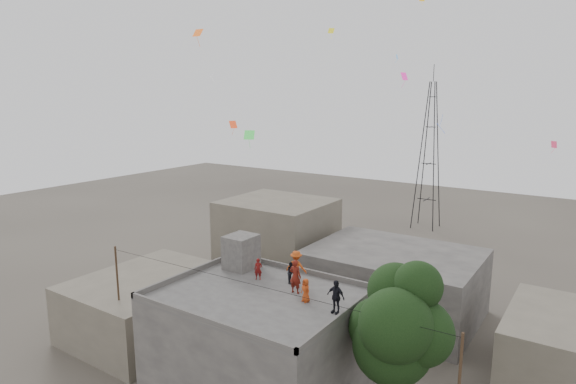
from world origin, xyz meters
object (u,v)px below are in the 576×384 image
at_px(tree, 398,327).
at_px(person_dark_adult, 336,297).
at_px(transmission_tower, 429,156).
at_px(stair_head_box, 241,252).
at_px(person_red_adult, 295,277).

xyz_separation_m(tree, person_dark_adult, (-2.97, -0.30, 0.81)).
xyz_separation_m(tree, transmission_tower, (-11.37, 39.40, 2.97)).
bearing_deg(stair_head_box, person_dark_adult, -16.89).
xyz_separation_m(stair_head_box, tree, (10.57, -2.00, -1.00)).
relative_size(stair_head_box, person_red_adult, 1.12).
distance_m(stair_head_box, person_dark_adult, 7.94).
height_order(stair_head_box, person_red_adult, stair_head_box).
bearing_deg(person_dark_adult, transmission_tower, 108.71).
height_order(stair_head_box, person_dark_adult, stair_head_box).
distance_m(stair_head_box, person_red_adult, 4.92).
xyz_separation_m(transmission_tower, person_red_adult, (5.53, -38.77, -2.07)).
distance_m(transmission_tower, person_dark_adult, 40.64).
height_order(transmission_tower, person_dark_adult, transmission_tower).
xyz_separation_m(stair_head_box, person_red_adult, (4.73, -1.37, -0.10)).
relative_size(tree, person_dark_adult, 5.59).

